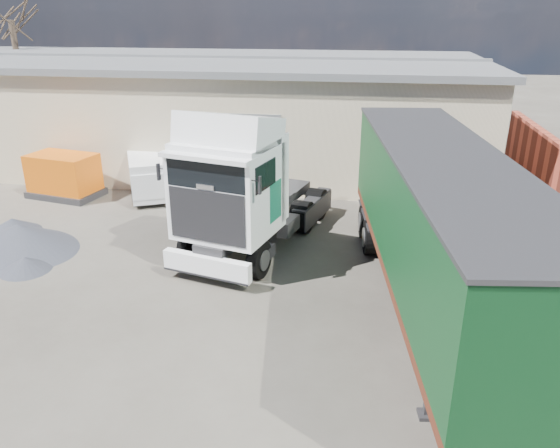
# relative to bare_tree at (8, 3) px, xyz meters

# --- Properties ---
(ground) EXTENTS (120.00, 120.00, 0.00)m
(ground) POSITION_rel_bare_tree_xyz_m (18.00, -20.00, -7.92)
(ground) COLOR black
(ground) RESTS_ON ground
(warehouse) EXTENTS (30.60, 12.60, 5.42)m
(warehouse) POSITION_rel_bare_tree_xyz_m (12.00, -4.00, -5.26)
(warehouse) COLOR beige
(warehouse) RESTS_ON ground
(bare_tree) EXTENTS (4.00, 4.00, 9.60)m
(bare_tree) POSITION_rel_bare_tree_xyz_m (0.00, 0.00, 0.00)
(bare_tree) COLOR #382B21
(bare_tree) RESTS_ON ground
(tractor_unit) EXTENTS (4.57, 7.81, 4.98)m
(tractor_unit) POSITION_rel_bare_tree_xyz_m (17.62, -15.94, -5.83)
(tractor_unit) COLOR black
(tractor_unit) RESTS_ON ground
(box_trailer) EXTENTS (4.33, 13.46, 4.40)m
(box_trailer) POSITION_rel_bare_tree_xyz_m (23.41, -18.74, -5.24)
(box_trailer) COLOR #2D2D30
(box_trailer) RESTS_ON ground
(panel_van) EXTENTS (3.51, 4.81, 1.82)m
(panel_van) POSITION_rel_bare_tree_xyz_m (12.29, -10.37, -6.98)
(panel_van) COLOR black
(panel_van) RESTS_ON ground
(orange_skip) EXTENTS (3.30, 2.44, 1.86)m
(orange_skip) POSITION_rel_bare_tree_xyz_m (8.65, -11.22, -7.11)
(orange_skip) COLOR #2D2D30
(orange_skip) RESTS_ON ground
(gravel_heap) EXTENTS (5.71, 5.71, 0.90)m
(gravel_heap) POSITION_rel_bare_tree_xyz_m (9.92, -16.65, -7.51)
(gravel_heap) COLOR #21252C
(gravel_heap) RESTS_ON ground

